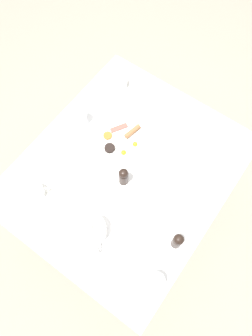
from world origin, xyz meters
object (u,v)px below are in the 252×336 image
fork_by_plate (160,189)px  salt_grinder (124,176)px  breakfast_plate (122,141)px  knife_by_plate (187,152)px  teapot_near (92,230)px  teacup_with_saucer_left (35,192)px  water_glass_tall (81,117)px  creamer_jug (231,144)px  water_glass_short (156,281)px  pepper_grinder (177,241)px  teacup_with_saucer_right (120,83)px

fork_by_plate → salt_grinder: bearing=-67.0°
breakfast_plate → knife_by_plate: bearing=115.7°
teapot_near → fork_by_plate: bearing=-73.2°
teapot_near → salt_grinder: bearing=-46.3°
teacup_with_saucer_left → water_glass_tall: (-0.43, -0.08, 0.02)m
teacup_with_saucer_left → knife_by_plate: teacup_with_saucer_left is taller
water_glass_tall → creamer_jug: size_ratio=1.24×
teapot_near → water_glass_short: 0.34m
knife_by_plate → pepper_grinder: bearing=25.2°
creamer_jug → teacup_with_saucer_left: bearing=-39.2°
teacup_with_saucer_left → pepper_grinder: bearing=106.0°
water_glass_short → breakfast_plate: bearing=-131.8°
teacup_with_saucer_left → salt_grinder: (-0.29, 0.29, 0.04)m
teapot_near → fork_by_plate: (-0.35, 0.13, -0.04)m
pepper_grinder → fork_by_plate: 0.27m
water_glass_short → creamer_jug: water_glass_short is taller
creamer_jug → knife_by_plate: creamer_jug is taller
teapot_near → water_glass_tall: teapot_near is taller
breakfast_plate → creamer_jug: size_ratio=3.43×
breakfast_plate → teacup_with_saucer_left: size_ratio=1.84×
teapot_near → teacup_with_saucer_left: size_ratio=1.15×
pepper_grinder → fork_by_plate: (-0.17, -0.20, -0.06)m
teacup_with_saucer_left → water_glass_tall: 0.44m
creamer_jug → fork_by_plate: 0.42m
salt_grinder → knife_by_plate: size_ratio=0.53×
teacup_with_saucer_left → knife_by_plate: bearing=142.9°
breakfast_plate → fork_by_plate: size_ratio=1.54×
breakfast_plate → salt_grinder: 0.22m
pepper_grinder → creamer_jug: bearing=-176.2°
fork_by_plate → knife_by_plate: same height
water_glass_tall → salt_grinder: (0.14, 0.37, 0.01)m
teapot_near → pepper_grinder: pepper_grinder is taller
teacup_with_saucer_right → salt_grinder: (0.44, 0.35, 0.04)m
breakfast_plate → salt_grinder: (0.17, 0.13, 0.05)m
water_glass_short → salt_grinder: (-0.29, -0.38, 0.02)m
fork_by_plate → knife_by_plate: (-0.24, 0.00, 0.00)m
pepper_grinder → fork_by_plate: pepper_grinder is taller
teacup_with_saucer_left → salt_grinder: 0.41m
teapot_near → water_glass_tall: bearing=-9.2°
water_glass_short → teacup_with_saucer_right: bearing=-135.2°
teacup_with_saucer_right → creamer_jug: size_ratio=1.86×
breakfast_plate → teacup_with_saucer_right: size_ratio=1.84×
water_glass_short → water_glass_tall: bearing=-120.0°
teapot_near → knife_by_plate: teapot_near is taller
teapot_near → teacup_with_saucer_left: bearing=39.1°
knife_by_plate → creamer_jug: bearing=133.6°
teapot_near → water_glass_short: teapot_near is taller
breakfast_plate → water_glass_short: water_glass_short is taller
teapot_near → teacup_with_saucer_right: teapot_near is taller
water_glass_short → salt_grinder: bearing=-127.6°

